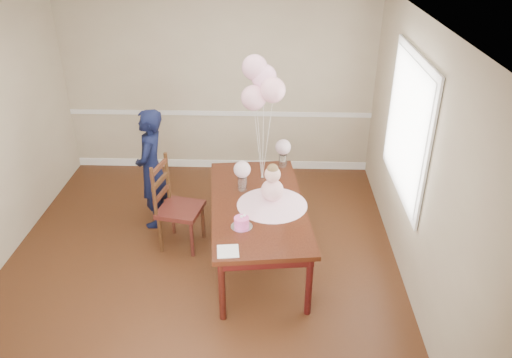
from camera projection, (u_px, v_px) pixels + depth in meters
name	position (u px, v px, depth m)	size (l,w,h in m)	color
floor	(200.00, 267.00, 5.67)	(4.50, 5.00, 0.00)	#34190D
ceiling	(184.00, 23.00, 4.38)	(4.50, 5.00, 0.02)	white
wall_back	(219.00, 84.00, 7.22)	(4.50, 0.02, 2.70)	tan
wall_front	(129.00, 356.00, 2.83)	(4.50, 0.02, 2.70)	tan
wall_right	(418.00, 164.00, 4.95)	(0.02, 5.00, 2.70)	tan
chair_rail_trim	(220.00, 113.00, 7.43)	(4.50, 0.02, 0.07)	silver
baseboard_trim	(221.00, 164.00, 7.83)	(4.50, 0.02, 0.12)	white
window_frame	(407.00, 126.00, 5.30)	(0.02, 1.66, 1.56)	white
window_blinds	(406.00, 126.00, 5.30)	(0.01, 1.50, 1.40)	silver
dining_table_top	(258.00, 205.00, 5.45)	(1.01, 2.01, 0.05)	black
table_apron	(258.00, 211.00, 5.49)	(0.91, 1.91, 0.10)	black
table_leg_fl	(222.00, 290.00, 4.79)	(0.07, 0.07, 0.71)	black
table_leg_fr	(309.00, 286.00, 4.85)	(0.07, 0.07, 0.71)	black
table_leg_bl	(219.00, 194.00, 6.42)	(0.07, 0.07, 0.71)	black
table_leg_br	(284.00, 191.00, 6.48)	(0.07, 0.07, 0.71)	black
baby_skirt	(272.00, 201.00, 5.39)	(0.77, 0.77, 0.10)	#FFBBD5
baby_torso	(272.00, 190.00, 5.32)	(0.24, 0.24, 0.24)	#F79CCA
baby_head	(273.00, 174.00, 5.23)	(0.17, 0.17, 0.17)	beige
baby_hair	(273.00, 169.00, 5.20)	(0.12, 0.12, 0.12)	brown
cake_platter	(242.00, 227.00, 5.03)	(0.22, 0.22, 0.01)	silver
birthday_cake	(242.00, 222.00, 5.00)	(0.15, 0.15, 0.10)	#EC4AA2
cake_flower_a	(241.00, 217.00, 4.97)	(0.03, 0.03, 0.03)	white
cake_flower_b	(244.00, 215.00, 4.99)	(0.03, 0.03, 0.03)	white
rose_vase_near	(242.00, 184.00, 5.66)	(0.10, 0.10, 0.16)	silver
roses_near	(242.00, 169.00, 5.57)	(0.19, 0.19, 0.19)	beige
rose_vase_far	(283.00, 160.00, 6.18)	(0.10, 0.10, 0.16)	silver
roses_far	(283.00, 147.00, 6.10)	(0.19, 0.19, 0.19)	beige
napkin	(228.00, 251.00, 4.67)	(0.20, 0.20, 0.01)	white
balloon_weight	(262.00, 178.00, 5.93)	(0.04, 0.04, 0.02)	silver
balloon_a	(254.00, 98.00, 5.45)	(0.28, 0.28, 0.28)	#EDA8BB
balloon_b	(273.00, 90.00, 5.37)	(0.28, 0.28, 0.28)	#FAB1C3
balloon_c	(264.00, 77.00, 5.45)	(0.28, 0.28, 0.28)	#FAB1D5
balloon_d	(255.00, 67.00, 5.41)	(0.28, 0.28, 0.28)	#E8A4BF
balloon_ribbon_a	(258.00, 145.00, 5.73)	(0.00, 0.00, 0.85)	silver
balloon_ribbon_b	(267.00, 142.00, 5.69)	(0.00, 0.00, 0.95)	white
balloon_ribbon_c	(263.00, 136.00, 5.73)	(0.00, 0.00, 1.05)	white
balloon_ribbon_d	(259.00, 131.00, 5.71)	(0.00, 0.00, 1.15)	white
dining_chair_seat	(180.00, 210.00, 5.82)	(0.48, 0.48, 0.05)	#3E1410
chair_leg_fl	(160.00, 235.00, 5.82)	(0.04, 0.04, 0.47)	#361D0E
chair_leg_fr	(192.00, 239.00, 5.74)	(0.04, 0.04, 0.47)	#39140F
chair_leg_bl	(173.00, 217.00, 6.15)	(0.04, 0.04, 0.47)	#3B1910
chair_leg_br	(203.00, 221.00, 6.07)	(0.04, 0.04, 0.47)	#34180E
chair_back_post_l	(154.00, 192.00, 5.55)	(0.04, 0.04, 0.61)	#391E0F
chair_back_post_r	(167.00, 176.00, 5.89)	(0.04, 0.04, 0.61)	#361F0E
chair_slat_low	(162.00, 194.00, 5.78)	(0.03, 0.43, 0.05)	#3A1B0F
chair_slat_mid	(160.00, 181.00, 5.70)	(0.03, 0.43, 0.05)	#371F0F
chair_slat_top	(159.00, 167.00, 5.62)	(0.03, 0.43, 0.05)	#3E1E11
woman	(152.00, 169.00, 6.13)	(0.56, 0.37, 1.54)	black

